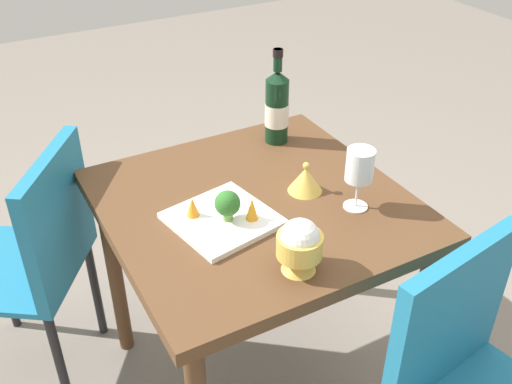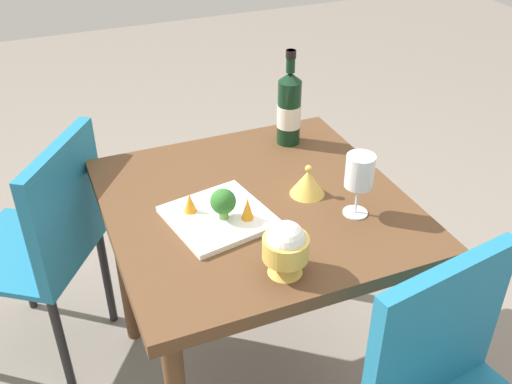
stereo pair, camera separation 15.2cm
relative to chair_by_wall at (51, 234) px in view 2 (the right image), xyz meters
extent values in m
plane|color=gray|center=(0.56, -0.36, -0.53)|extent=(8.00, 8.00, 0.00)
cube|color=brown|center=(0.56, -0.36, 0.19)|extent=(0.82, 0.82, 0.04)
cylinder|color=brown|center=(0.91, -0.71, -0.18)|extent=(0.05, 0.05, 0.70)
cylinder|color=brown|center=(0.21, -0.01, -0.18)|extent=(0.05, 0.05, 0.70)
cylinder|color=brown|center=(0.91, -0.01, -0.18)|extent=(0.05, 0.05, 0.70)
cube|color=teal|center=(0.78, -0.90, 0.12)|extent=(0.40, 0.11, 0.40)
cube|color=teal|center=(-0.09, 0.06, -0.09)|extent=(0.56, 0.56, 0.02)
cube|color=teal|center=(0.06, -0.04, 0.12)|extent=(0.26, 0.35, 0.40)
cylinder|color=black|center=(-0.13, 0.29, -0.31)|extent=(0.03, 0.03, 0.43)
cylinder|color=black|center=(-0.04, -0.18, -0.31)|extent=(0.03, 0.03, 0.43)
cylinder|color=black|center=(0.15, 0.10, -0.31)|extent=(0.03, 0.03, 0.43)
cylinder|color=black|center=(0.78, -0.08, 0.31)|extent=(0.07, 0.07, 0.21)
cone|color=black|center=(0.78, -0.08, 0.43)|extent=(0.07, 0.07, 0.03)
cylinder|color=black|center=(0.78, -0.08, 0.48)|extent=(0.03, 0.03, 0.07)
cylinder|color=black|center=(0.78, -0.08, 0.51)|extent=(0.03, 0.03, 0.02)
cylinder|color=silver|center=(0.78, -0.08, 0.30)|extent=(0.08, 0.08, 0.07)
cylinder|color=white|center=(0.78, -0.51, 0.21)|extent=(0.07, 0.07, 0.00)
cylinder|color=white|center=(0.78, -0.51, 0.25)|extent=(0.01, 0.01, 0.08)
cylinder|color=white|center=(0.78, -0.51, 0.34)|extent=(0.08, 0.08, 0.09)
cone|color=gold|center=(0.51, -0.66, 0.23)|extent=(0.08, 0.08, 0.04)
cylinder|color=gold|center=(0.51, -0.66, 0.28)|extent=(0.11, 0.11, 0.05)
sphere|color=white|center=(0.51, -0.66, 0.30)|extent=(0.09, 0.09, 0.09)
cone|color=gold|center=(0.71, -0.38, 0.24)|extent=(0.10, 0.10, 0.07)
sphere|color=gold|center=(0.71, -0.38, 0.29)|extent=(0.02, 0.02, 0.02)
cube|color=white|center=(0.43, -0.40, 0.21)|extent=(0.29, 0.29, 0.02)
cylinder|color=#729E4C|center=(0.44, -0.42, 0.24)|extent=(0.03, 0.03, 0.03)
sphere|color=#2D6B28|center=(0.44, -0.42, 0.27)|extent=(0.07, 0.07, 0.07)
cone|color=orange|center=(0.37, -0.36, 0.25)|extent=(0.04, 0.04, 0.05)
cone|color=orange|center=(0.50, -0.45, 0.25)|extent=(0.03, 0.03, 0.06)
camera|label=1|loc=(-0.10, -1.56, 1.14)|focal=41.64mm
camera|label=2|loc=(0.03, -1.63, 1.14)|focal=41.64mm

